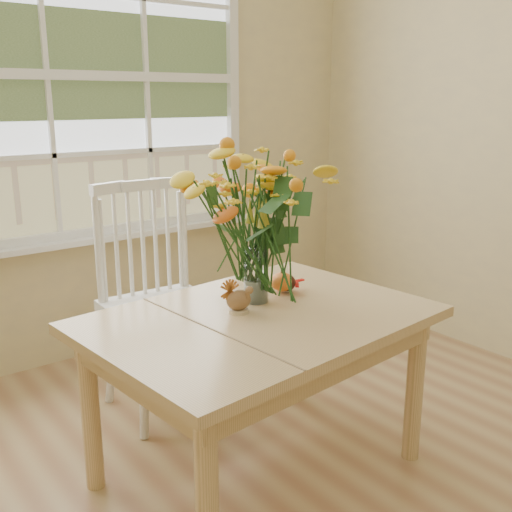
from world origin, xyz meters
TOP-DOWN VIEW (x-y plane):
  - wall_back at (0.00, 2.25)m, footprint 4.00×0.02m
  - window at (0.00, 2.21)m, footprint 2.42×0.12m
  - dining_table at (0.22, 0.76)m, footprint 1.31×0.99m
  - windsor_chair at (0.18, 1.52)m, footprint 0.50×0.48m
  - flower_vase at (0.30, 0.89)m, footprint 0.45×0.45m
  - pumpkin at (0.46, 0.91)m, footprint 0.10×0.10m
  - turkey_figurine at (0.17, 0.83)m, footprint 0.11×0.09m
  - dark_gourd at (0.47, 0.90)m, footprint 0.13×0.09m

SIDE VIEW (x-z plane):
  - dining_table at x=0.22m, z-range 0.24..0.90m
  - windsor_chair at x=0.18m, z-range 0.06..1.11m
  - dark_gourd at x=0.47m, z-range 0.66..0.73m
  - pumpkin at x=0.46m, z-range 0.66..0.74m
  - turkey_figurine at x=0.17m, z-range 0.65..0.77m
  - flower_vase at x=0.30m, z-range 0.72..1.25m
  - wall_back at x=0.00m, z-range 0.00..2.70m
  - window at x=0.00m, z-range 0.66..2.40m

